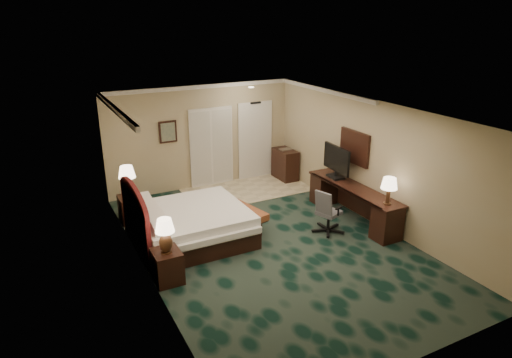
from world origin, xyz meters
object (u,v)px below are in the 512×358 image
nightstand_near (167,266)px  bed_bench (240,217)px  lamp_far (128,181)px  desk (353,203)px  bed (193,225)px  nightstand_far (130,209)px  tv (336,162)px  lamp_near (165,236)px  minibar (285,164)px  desk_chair (329,211)px

nightstand_near → bed_bench: bearing=33.6°
lamp_far → desk: size_ratio=0.26×
bed → lamp_far: lamp_far is taller
nightstand_far → tv: size_ratio=0.59×
bed → tv: bearing=-0.4°
lamp_near → tv: bearing=15.6°
bed → desk: (3.53, -0.70, 0.05)m
bed_bench → minibar: (2.44, 2.18, 0.19)m
bed_bench → desk: 2.54m
desk → tv: 1.03m
nightstand_near → nightstand_far: 2.75m
desk_chair → desk: bearing=-1.2°
bed_bench → nightstand_near: bearing=-158.6°
desk_chair → minibar: 3.39m
bed → tv: (3.53, -0.02, 0.82)m
nightstand_far → desk_chair: bearing=-34.6°
bed_bench → desk: (2.40, -0.82, 0.15)m
nightstand_far → tv: 4.78m
nightstand_near → lamp_far: (0.01, 2.80, 0.64)m
bed → lamp_near: lamp_near is taller
bed_bench → tv: bearing=-15.5°
minibar → bed_bench: bearing=-138.2°
minibar → bed: bearing=-147.2°
nightstand_far → desk: desk is taller
tv → bed: bearing=-176.5°
desk_chair → minibar: bearing=56.3°
bed → desk_chair: (2.68, -0.97, 0.15)m
nightstand_far → bed_bench: nightstand_far is taller
nightstand_near → bed: bearing=53.6°
lamp_near → minibar: lamp_near is taller
desk_chair → bed: bearing=141.6°
nightstand_far → lamp_far: size_ratio=0.83×
lamp_near → minibar: 5.74m
bed → bed_bench: (1.13, 0.12, -0.10)m
lamp_far → desk: lamp_far is taller
tv → minibar: bearing=92.9°
lamp_far → nightstand_far: bearing=-99.7°
lamp_far → tv: (4.43, -1.58, 0.23)m
nightstand_near → desk: (4.44, 0.54, 0.10)m
nightstand_near → desk: size_ratio=0.21×
nightstand_near → tv: (4.44, 1.22, 0.87)m
desk → minibar: minibar is taller
bed → nightstand_near: bearing=-126.4°
nightstand_far → desk_chair: size_ratio=0.59×
bed → desk_chair: size_ratio=2.18×
tv → minibar: size_ratio=1.16×
nightstand_far → nightstand_near: bearing=-90.0°
lamp_far → desk: bearing=-27.1°
tv → minibar: tv is taller
nightstand_far → desk: size_ratio=0.22×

